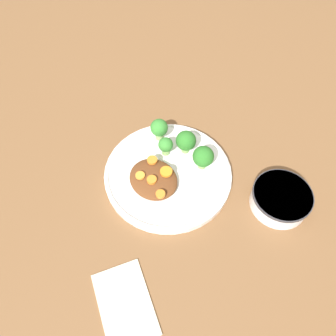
{
  "coord_description": "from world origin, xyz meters",
  "views": [
    {
      "loc": [
        -0.3,
        0.25,
        0.6
      ],
      "look_at": [
        0.0,
        0.0,
        0.03
      ],
      "focal_mm": 35.0,
      "sensor_mm": 36.0,
      "label": 1
    }
  ],
  "objects": [
    {
      "name": "carrot_slice_0",
      "position": [
        0.02,
        0.06,
        0.04
      ],
      "size": [
        0.02,
        0.02,
        0.0
      ],
      "primitive_type": "cylinder",
      "color": "orange",
      "rests_on": "stew_mound"
    },
    {
      "name": "broccoli_floret_3",
      "position": [
        0.09,
        -0.05,
        0.05
      ],
      "size": [
        0.04,
        0.04,
        0.06
      ],
      "color": "#7FA85B",
      "rests_on": "plate"
    },
    {
      "name": "plate",
      "position": [
        0.0,
        0.0,
        0.01
      ],
      "size": [
        0.27,
        0.27,
        0.02
      ],
      "color": "white",
      "rests_on": "ground_plane"
    },
    {
      "name": "stew_mound",
      "position": [
        -0.0,
        0.04,
        0.03
      ],
      "size": [
        0.11,
        0.09,
        0.02
      ],
      "primitive_type": "ellipsoid",
      "color": "#5B3319",
      "rests_on": "plate"
    },
    {
      "name": "carrot_slice_2",
      "position": [
        0.03,
        0.02,
        0.04
      ],
      "size": [
        0.02,
        0.02,
        0.01
      ],
      "primitive_type": "cylinder",
      "color": "orange",
      "rests_on": "stew_mound"
    },
    {
      "name": "carrot_slice_1",
      "position": [
        -0.01,
        0.05,
        0.04
      ],
      "size": [
        0.02,
        0.02,
        0.01
      ],
      "primitive_type": "cylinder",
      "color": "orange",
      "rests_on": "stew_mound"
    },
    {
      "name": "napkin",
      "position": [
        -0.16,
        0.23,
        0.0
      ],
      "size": [
        0.16,
        0.13,
        0.01
      ],
      "rotation": [
        0.0,
        0.0,
        -0.33
      ],
      "color": "beige",
      "rests_on": "ground_plane"
    },
    {
      "name": "dip_bowl",
      "position": [
        -0.2,
        -0.13,
        0.02
      ],
      "size": [
        0.12,
        0.12,
        0.04
      ],
      "color": "silver",
      "rests_on": "ground_plane"
    },
    {
      "name": "ground_plane",
      "position": [
        0.0,
        0.0,
        0.0
      ],
      "size": [
        4.0,
        4.0,
        0.0
      ],
      "primitive_type": "plane",
      "color": "brown"
    },
    {
      "name": "carrot_slice_3",
      "position": [
        -0.04,
        0.06,
        0.04
      ],
      "size": [
        0.02,
        0.02,
        0.01
      ],
      "primitive_type": "cylinder",
      "color": "orange",
      "rests_on": "stew_mound"
    },
    {
      "name": "broccoli_floret_1",
      "position": [
        0.02,
        -0.07,
        0.05
      ],
      "size": [
        0.04,
        0.04,
        0.06
      ],
      "color": "#759E51",
      "rests_on": "plate"
    },
    {
      "name": "broccoli_floret_0",
      "position": [
        -0.04,
        -0.07,
        0.05
      ],
      "size": [
        0.05,
        0.05,
        0.06
      ],
      "color": "#759E51",
      "rests_on": "plate"
    },
    {
      "name": "carrot_slice_4",
      "position": [
        -0.01,
        0.01,
        0.04
      ],
      "size": [
        0.03,
        0.03,
        0.01
      ],
      "primitive_type": "cylinder",
      "color": "orange",
      "rests_on": "stew_mound"
    },
    {
      "name": "broccoli_floret_2",
      "position": [
        0.04,
        -0.03,
        0.04
      ],
      "size": [
        0.03,
        0.03,
        0.05
      ],
      "color": "#7FA85B",
      "rests_on": "plate"
    }
  ]
}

